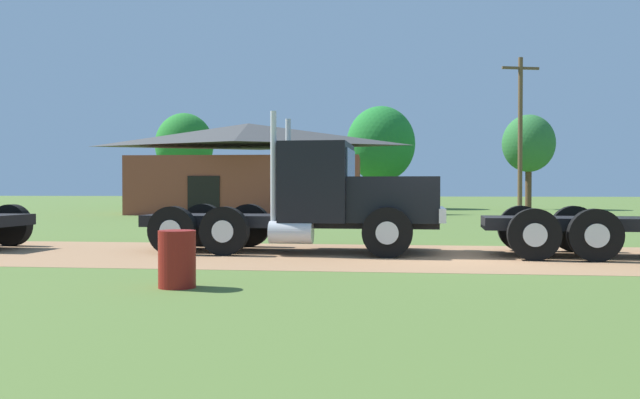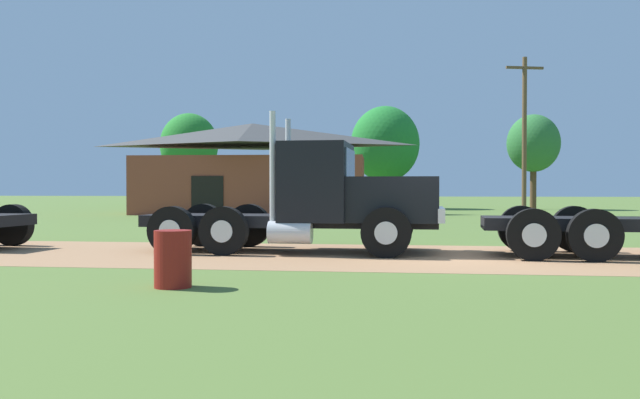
% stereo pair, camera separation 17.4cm
% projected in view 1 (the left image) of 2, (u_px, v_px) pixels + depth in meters
% --- Properties ---
extents(ground_plane, '(200.00, 200.00, 0.00)m').
position_uv_depth(ground_plane, '(446.00, 257.00, 15.37)').
color(ground_plane, '#526C2F').
extents(dirt_track, '(120.00, 6.01, 0.01)m').
position_uv_depth(dirt_track, '(446.00, 257.00, 15.37)').
color(dirt_track, '#9E734F').
rests_on(dirt_track, ground_plane).
extents(truck_foreground_white, '(7.33, 2.78, 3.34)m').
position_uv_depth(truck_foreground_white, '(326.00, 201.00, 16.48)').
color(truck_foreground_white, black).
rests_on(truck_foreground_white, ground_plane).
extents(steel_barrel, '(0.59, 0.59, 0.90)m').
position_uv_depth(steel_barrel, '(177.00, 259.00, 10.66)').
color(steel_barrel, maroon).
rests_on(steel_barrel, ground_plane).
extents(shed_building, '(14.17, 6.88, 5.37)m').
position_uv_depth(shed_building, '(248.00, 170.00, 40.36)').
color(shed_building, brown).
rests_on(shed_building, ground_plane).
extents(utility_pole_near, '(2.16, 0.72, 8.93)m').
position_uv_depth(utility_pole_near, '(520.00, 132.00, 38.49)').
color(utility_pole_near, brown).
rests_on(utility_pole_near, ground_plane).
extents(tree_left, '(4.81, 4.81, 7.74)m').
position_uv_depth(tree_left, '(184.00, 145.00, 56.50)').
color(tree_left, '#513823').
rests_on(tree_left, ground_plane).
extents(tree_mid, '(5.04, 5.04, 7.52)m').
position_uv_depth(tree_mid, '(381.00, 144.00, 49.87)').
color(tree_mid, '#513823').
rests_on(tree_mid, ground_plane).
extents(tree_right, '(3.69, 3.69, 6.71)m').
position_uv_depth(tree_right, '(529.00, 144.00, 48.08)').
color(tree_right, '#513823').
rests_on(tree_right, ground_plane).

